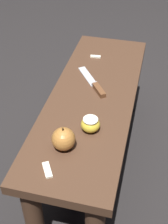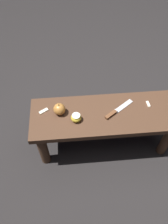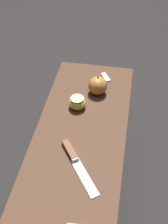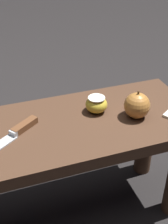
% 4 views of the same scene
% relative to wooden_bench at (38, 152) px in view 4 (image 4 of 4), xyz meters
% --- Properties ---
extents(ground_plane, '(8.00, 8.00, 0.00)m').
position_rel_wooden_bench_xyz_m(ground_plane, '(0.00, 0.00, -0.31)').
color(ground_plane, black).
extents(wooden_bench, '(1.03, 0.35, 0.40)m').
position_rel_wooden_bench_xyz_m(wooden_bench, '(0.00, 0.00, 0.00)').
color(wooden_bench, '#472D1E').
rests_on(wooden_bench, ground_plane).
extents(knife, '(0.22, 0.17, 0.02)m').
position_rel_wooden_bench_xyz_m(knife, '(-0.06, -0.00, 0.09)').
color(knife, '#B7BABF').
rests_on(knife, wooden_bench).
extents(apple_whole, '(0.08, 0.08, 0.09)m').
position_rel_wooden_bench_xyz_m(apple_whole, '(0.31, -0.03, 0.13)').
color(apple_whole, '#B27233').
rests_on(apple_whole, wooden_bench).
extents(apple_cut, '(0.07, 0.07, 0.05)m').
position_rel_wooden_bench_xyz_m(apple_cut, '(0.21, 0.04, 0.11)').
color(apple_cut, gold).
rests_on(apple_cut, wooden_bench).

